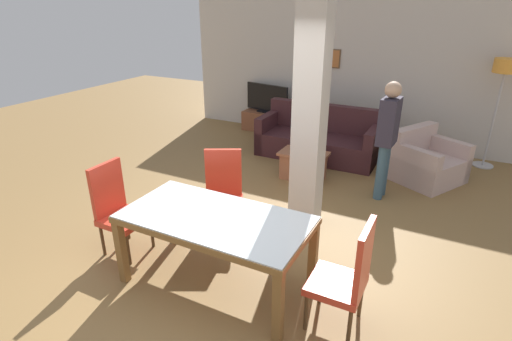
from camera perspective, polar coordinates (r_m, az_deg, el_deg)
name	(u,v)px	position (r m, az deg, el deg)	size (l,w,h in m)	color
ground_plane	(218,282)	(4.27, -5.44, -15.51)	(18.00, 18.00, 0.00)	olive
back_wall	(357,73)	(8.21, 14.19, 13.35)	(7.20, 0.09, 2.70)	beige
divider_pillar	(310,121)	(4.76, 7.69, 6.96)	(0.34, 0.32, 2.70)	beige
dining_table	(216,230)	(3.92, -5.78, -8.41)	(1.82, 0.94, 0.77)	brown
dining_chair_far_left	(223,192)	(4.80, -4.69, -3.03)	(0.62, 0.62, 1.05)	red
dining_chair_head_left	(118,207)	(4.70, -19.17, -4.94)	(0.46, 0.46, 1.05)	red
dining_chair_head_right	(348,275)	(3.53, 12.95, -14.36)	(0.46, 0.46, 1.05)	red
sofa	(318,140)	(7.37, 8.89, 4.28)	(2.13, 0.88, 0.91)	#391C20
armchair	(426,163)	(6.86, 23.16, 0.97)	(1.20, 1.24, 0.82)	#C6A9A1
coffee_table	(303,165)	(6.42, 6.75, 0.76)	(0.75, 0.46, 0.44)	brown
bottle	(315,147)	(6.31, 8.44, 3.38)	(0.06, 0.06, 0.28)	#B2B7BC
tv_stand	(267,122)	(8.79, 1.55, 7.00)	(1.05, 0.40, 0.42)	brown
tv_screen	(267,99)	(8.67, 1.59, 10.18)	(1.03, 0.28, 0.60)	black
floor_lamp	(504,76)	(7.62, 31.92, 11.39)	(0.38, 0.38, 1.82)	#B7B7BC
standing_person	(387,133)	(5.82, 18.26, 5.09)	(0.24, 0.39, 1.68)	#365364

